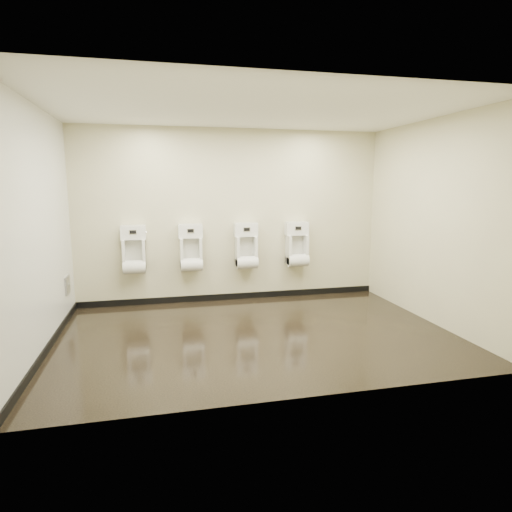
{
  "coord_description": "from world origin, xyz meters",
  "views": [
    {
      "loc": [
        -1.19,
        -5.17,
        1.9
      ],
      "look_at": [
        0.12,
        0.55,
        0.93
      ],
      "focal_mm": 30.0,
      "sensor_mm": 36.0,
      "label": 1
    }
  ],
  "objects": [
    {
      "name": "ground",
      "position": [
        0.0,
        0.0,
        0.0
      ],
      "size": [
        5.0,
        3.5,
        0.0
      ],
      "primitive_type": "cube",
      "color": "black",
      "rests_on": "ground"
    },
    {
      "name": "urinal_2",
      "position": [
        0.2,
        1.62,
        0.86
      ],
      "size": [
        0.39,
        0.29,
        0.73
      ],
      "color": "white",
      "rests_on": "back_wall"
    },
    {
      "name": "left_wall",
      "position": [
        -2.5,
        0.0,
        1.4
      ],
      "size": [
        0.02,
        3.5,
        2.8
      ],
      "primitive_type": "cube",
      "color": "beige",
      "rests_on": "ground"
    },
    {
      "name": "urinal_1",
      "position": [
        -0.7,
        1.62,
        0.86
      ],
      "size": [
        0.39,
        0.29,
        0.73
      ],
      "color": "white",
      "rests_on": "back_wall"
    },
    {
      "name": "access_panel",
      "position": [
        -2.48,
        1.2,
        0.5
      ],
      "size": [
        0.04,
        0.25,
        0.25
      ],
      "color": "#9E9EA3",
      "rests_on": "left_wall"
    },
    {
      "name": "tile_overlay_left",
      "position": [
        -2.5,
        0.0,
        1.4
      ],
      "size": [
        0.01,
        3.5,
        2.8
      ],
      "primitive_type": "cube",
      "color": "white",
      "rests_on": "ground"
    },
    {
      "name": "right_wall",
      "position": [
        2.5,
        0.0,
        1.4
      ],
      "size": [
        0.02,
        3.5,
        2.8
      ],
      "primitive_type": "cube",
      "color": "beige",
      "rests_on": "ground"
    },
    {
      "name": "urinal_3",
      "position": [
        1.08,
        1.62,
        0.86
      ],
      "size": [
        0.39,
        0.29,
        0.73
      ],
      "color": "white",
      "rests_on": "back_wall"
    },
    {
      "name": "skirting_back",
      "position": [
        0.0,
        1.74,
        0.05
      ],
      "size": [
        5.0,
        0.02,
        0.1
      ],
      "primitive_type": "cube",
      "color": "black",
      "rests_on": "ground"
    },
    {
      "name": "ceiling",
      "position": [
        0.0,
        0.0,
        2.8
      ],
      "size": [
        5.0,
        3.5,
        0.0
      ],
      "primitive_type": "cube",
      "color": "white"
    },
    {
      "name": "back_wall",
      "position": [
        0.0,
        1.75,
        1.4
      ],
      "size": [
        5.0,
        0.02,
        2.8
      ],
      "primitive_type": "cube",
      "color": "beige",
      "rests_on": "ground"
    },
    {
      "name": "skirting_left",
      "position": [
        -2.49,
        0.0,
        0.05
      ],
      "size": [
        0.02,
        3.5,
        0.1
      ],
      "primitive_type": "cube",
      "color": "black",
      "rests_on": "ground"
    },
    {
      "name": "urinal_0",
      "position": [
        -1.57,
        1.62,
        0.86
      ],
      "size": [
        0.39,
        0.29,
        0.73
      ],
      "color": "white",
      "rests_on": "back_wall"
    },
    {
      "name": "front_wall",
      "position": [
        0.0,
        -1.75,
        1.4
      ],
      "size": [
        5.0,
        0.02,
        2.8
      ],
      "primitive_type": "cube",
      "color": "beige",
      "rests_on": "ground"
    }
  ]
}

